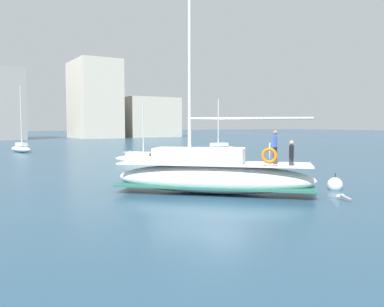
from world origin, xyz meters
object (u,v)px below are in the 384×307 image
at_px(main_sailboat, 212,174).
at_px(mooring_buoy, 335,185).
at_px(moored_cutter_left, 21,148).
at_px(moored_catamaran, 221,149).
at_px(moored_sloop_far, 140,156).
at_px(seagull, 340,196).

height_order(main_sailboat, mooring_buoy, main_sailboat).
height_order(main_sailboat, moored_cutter_left, main_sailboat).
bearing_deg(moored_catamaran, moored_sloop_far, -158.73).
bearing_deg(mooring_buoy, main_sailboat, 158.16).
bearing_deg(moored_cutter_left, mooring_buoy, -76.48).
bearing_deg(seagull, main_sailboat, 129.78).
bearing_deg(moored_cutter_left, seagull, -80.26).
bearing_deg(moored_catamaran, main_sailboat, -126.70).
relative_size(moored_sloop_far, seagull, 4.07).
distance_m(moored_sloop_far, moored_catamaran, 13.11).
xyz_separation_m(main_sailboat, moored_sloop_far, (3.81, 16.75, -0.43)).
height_order(moored_sloop_far, moored_catamaran, moored_catamaran).
bearing_deg(main_sailboat, moored_catamaran, 53.30).
bearing_deg(moored_cutter_left, moored_sloop_far, -69.69).
relative_size(moored_sloop_far, moored_cutter_left, 0.66).
distance_m(main_sailboat, moored_catamaran, 26.83).
relative_size(moored_cutter_left, seagull, 6.17).
xyz_separation_m(moored_catamaran, seagull, (-12.32, -25.97, -0.33)).
relative_size(main_sailboat, moored_catamaran, 2.24).
xyz_separation_m(moored_sloop_far, moored_cutter_left, (-6.98, 18.86, 0.05)).
bearing_deg(mooring_buoy, moored_sloop_far, 96.42).
height_order(moored_cutter_left, mooring_buoy, moored_cutter_left).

